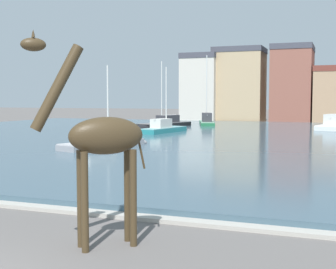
{
  "coord_description": "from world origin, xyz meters",
  "views": [
    {
      "loc": [
        7.14,
        -6.45,
        3.57
      ],
      "look_at": [
        0.97,
        10.29,
        2.2
      ],
      "focal_mm": 49.96,
      "sensor_mm": 36.0,
      "label": 1
    }
  ],
  "objects_px": {
    "giraffe_statue": "(100,140)",
    "sailboat_teal": "(166,130)",
    "sailboat_green": "(206,122)",
    "sailboat_grey": "(108,144)",
    "sailboat_black": "(162,125)"
  },
  "relations": [
    {
      "from": "giraffe_statue",
      "to": "sailboat_green",
      "type": "distance_m",
      "value": 48.72
    },
    {
      "from": "giraffe_statue",
      "to": "sailboat_teal",
      "type": "bearing_deg",
      "value": 107.9
    },
    {
      "from": "sailboat_green",
      "to": "sailboat_grey",
      "type": "relative_size",
      "value": 1.15
    },
    {
      "from": "sailboat_green",
      "to": "sailboat_black",
      "type": "xyz_separation_m",
      "value": [
        -3.37,
        -7.08,
        -0.04
      ]
    },
    {
      "from": "sailboat_grey",
      "to": "sailboat_teal",
      "type": "distance_m",
      "value": 14.52
    },
    {
      "from": "sailboat_green",
      "to": "sailboat_grey",
      "type": "distance_m",
      "value": 29.05
    },
    {
      "from": "giraffe_statue",
      "to": "sailboat_teal",
      "type": "xyz_separation_m",
      "value": [
        -10.64,
        32.96,
        -2.04
      ]
    },
    {
      "from": "sailboat_black",
      "to": "sailboat_teal",
      "type": "xyz_separation_m",
      "value": [
        3.32,
        -7.47,
        -0.0
      ]
    },
    {
      "from": "sailboat_black",
      "to": "sailboat_teal",
      "type": "height_order",
      "value": "sailboat_black"
    },
    {
      "from": "giraffe_statue",
      "to": "sailboat_green",
      "type": "xyz_separation_m",
      "value": [
        -10.6,
        47.51,
        -2.0
      ]
    },
    {
      "from": "sailboat_green",
      "to": "sailboat_teal",
      "type": "xyz_separation_m",
      "value": [
        -0.05,
        -14.55,
        -0.04
      ]
    },
    {
      "from": "giraffe_statue",
      "to": "sailboat_grey",
      "type": "bearing_deg",
      "value": 117.09
    },
    {
      "from": "giraffe_statue",
      "to": "sailboat_teal",
      "type": "relative_size",
      "value": 0.68
    },
    {
      "from": "sailboat_black",
      "to": "sailboat_teal",
      "type": "distance_m",
      "value": 8.17
    },
    {
      "from": "giraffe_statue",
      "to": "sailboat_black",
      "type": "distance_m",
      "value": 42.82
    }
  ]
}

